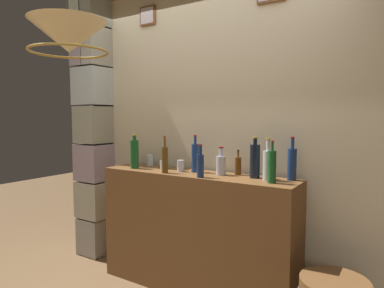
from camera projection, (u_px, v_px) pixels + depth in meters
The scene contains 17 objects.
panelled_rear_partition at pixel (211, 114), 3.07m from camera, with size 3.09×0.15×2.86m.
stone_pillar at pixel (95, 125), 3.67m from camera, with size 0.34×0.35×2.79m.
bar_shelf_unit at pixel (195, 232), 2.92m from camera, with size 1.74×0.39×1.02m, color brown.
liquor_bottle_mezcal at pixel (135, 154), 3.15m from camera, with size 0.08×0.08×0.31m.
liquor_bottle_whiskey at pixel (238, 166), 2.80m from camera, with size 0.05×0.05×0.20m.
liquor_bottle_brandy at pixel (221, 164), 2.79m from camera, with size 0.08×0.08×0.23m.
liquor_bottle_gin at pixel (255, 161), 2.66m from camera, with size 0.08×0.08×0.32m.
liquor_bottle_amaro at pixel (195, 157), 2.93m from camera, with size 0.06×0.06×0.32m.
liquor_bottle_vodka at pixel (272, 166), 2.46m from camera, with size 0.06×0.06×0.31m.
liquor_bottle_sherry at pixel (165, 159), 2.89m from camera, with size 0.05×0.05×0.31m.
liquor_bottle_vermouth at pixel (268, 164), 2.56m from camera, with size 0.08×0.08×0.32m.
liquor_bottle_port at pixel (292, 163), 2.56m from camera, with size 0.07×0.07×0.33m.
liquor_bottle_scotch at pixel (200, 164), 2.68m from camera, with size 0.06×0.06×0.26m.
glass_tumbler_rocks at pixel (164, 165), 3.12m from camera, with size 0.07×0.07×0.08m.
glass_tumbler_highball at pixel (150, 160), 3.33m from camera, with size 0.06×0.06×0.10m.
glass_tumbler_shot at pixel (180, 166), 2.97m from camera, with size 0.06×0.06×0.10m.
pendant_lamp at pixel (69, 38), 2.21m from camera, with size 0.51×0.51×0.56m.
Camera 1 is at (1.51, -1.59, 1.50)m, focal length 32.13 mm.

